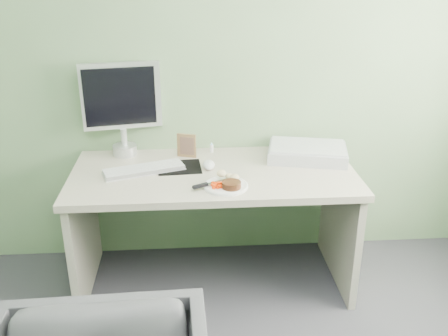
{
  "coord_description": "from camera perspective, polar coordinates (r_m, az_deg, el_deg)",
  "views": [
    {
      "loc": [
        -0.13,
        -0.95,
        1.84
      ],
      "look_at": [
        0.05,
        1.5,
        0.8
      ],
      "focal_mm": 40.0,
      "sensor_mm": 36.0,
      "label": 1
    }
  ],
  "objects": [
    {
      "name": "plate",
      "position": [
        2.62,
        0.23,
        -2.07
      ],
      "size": [
        0.23,
        0.23,
        0.01
      ],
      "primitive_type": "cylinder",
      "color": "white",
      "rests_on": "desk"
    },
    {
      "name": "photo_frame",
      "position": [
        3.0,
        -4.3,
        2.57
      ],
      "size": [
        0.11,
        0.05,
        0.15
      ],
      "primitive_type": "cube",
      "rotation": [
        0.0,
        0.0,
        -0.32
      ],
      "color": "#976F46",
      "rests_on": "desk"
    },
    {
      "name": "eyedrop_bottle",
      "position": [
        3.08,
        -1.42,
        2.34
      ],
      "size": [
        0.02,
        0.02,
        0.07
      ],
      "color": "white",
      "rests_on": "desk"
    },
    {
      "name": "wall_back",
      "position": [
        3.0,
        -1.7,
        13.48
      ],
      "size": [
        3.5,
        0.0,
        3.5
      ],
      "primitive_type": "plane",
      "rotation": [
        1.57,
        0.0,
        0.0
      ],
      "color": "gray",
      "rests_on": "floor"
    },
    {
      "name": "scanner",
      "position": [
        3.02,
        9.49,
        1.72
      ],
      "size": [
        0.51,
        0.4,
        0.07
      ],
      "primitive_type": "cube",
      "rotation": [
        0.0,
        0.0,
        -0.22
      ],
      "color": "#A4A7AB",
      "rests_on": "desk"
    },
    {
      "name": "monitor",
      "position": [
        3.03,
        -11.62,
        7.19
      ],
      "size": [
        0.46,
        0.16,
        0.56
      ],
      "rotation": [
        0.0,
        0.0,
        0.18
      ],
      "color": "silver",
      "rests_on": "desk"
    },
    {
      "name": "steak",
      "position": [
        2.58,
        0.86,
        -1.93
      ],
      "size": [
        0.11,
        0.11,
        0.03
      ],
      "primitive_type": "cylinder",
      "rotation": [
        0.0,
        0.0,
        0.15
      ],
      "color": "black",
      "rests_on": "plate"
    },
    {
      "name": "carrot_heap",
      "position": [
        2.58,
        -0.8,
        -1.86
      ],
      "size": [
        0.06,
        0.05,
        0.03
      ],
      "primitive_type": "cube",
      "rotation": [
        0.0,
        0.0,
        0.16
      ],
      "color": "#FC3705",
      "rests_on": "plate"
    },
    {
      "name": "keyboard",
      "position": [
        2.83,
        -9.13,
        -0.12
      ],
      "size": [
        0.46,
        0.27,
        0.02
      ],
      "primitive_type": "cube",
      "rotation": [
        0.0,
        0.0,
        0.33
      ],
      "color": "white",
      "rests_on": "desk"
    },
    {
      "name": "computer_mouse",
      "position": [
        2.84,
        -1.75,
        0.36
      ],
      "size": [
        0.07,
        0.12,
        0.04
      ],
      "primitive_type": "ellipsoid",
      "rotation": [
        0.0,
        0.0,
        0.01
      ],
      "color": "white",
      "rests_on": "desk"
    },
    {
      "name": "steak_knife",
      "position": [
        2.59,
        -2.03,
        -1.88
      ],
      "size": [
        0.21,
        0.12,
        0.02
      ],
      "rotation": [
        0.0,
        0.0,
        0.49
      ],
      "color": "silver",
      "rests_on": "plate"
    },
    {
      "name": "mousepad",
      "position": [
        2.87,
        -5.12,
        0.1
      ],
      "size": [
        0.26,
        0.23,
        0.0
      ],
      "primitive_type": "cube",
      "rotation": [
        0.0,
        0.0,
        0.07
      ],
      "color": "black",
      "rests_on": "desk"
    },
    {
      "name": "potato_pile",
      "position": [
        2.65,
        0.79,
        -0.91
      ],
      "size": [
        0.12,
        0.1,
        0.06
      ],
      "primitive_type": "ellipsoid",
      "rotation": [
        0.0,
        0.0,
        0.3
      ],
      "color": "tan",
      "rests_on": "plate"
    },
    {
      "name": "desk",
      "position": [
        2.89,
        -1.18,
        -3.7
      ],
      "size": [
        1.6,
        0.75,
        0.73
      ],
      "color": "beige",
      "rests_on": "floor"
    }
  ]
}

